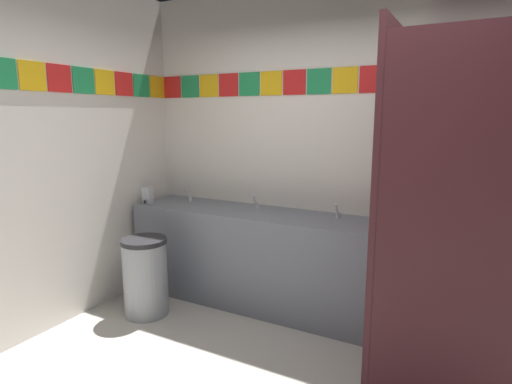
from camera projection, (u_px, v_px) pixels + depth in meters
name	position (u px, v px, depth m)	size (l,w,h in m)	color
wall_back	(344.00, 149.00, 3.56)	(3.83, 0.09, 2.82)	silver
wall_side	(7.00, 156.00, 2.97)	(0.09, 3.37, 2.82)	silver
vanity_counter	(252.00, 256.00, 3.79)	(2.28, 0.58, 0.86)	slate
faucet_left	(189.00, 196.00, 4.13)	(0.04, 0.10, 0.14)	silver
faucet_center	(256.00, 203.00, 3.78)	(0.04, 0.10, 0.14)	silver
faucet_right	(338.00, 212.00, 3.43)	(0.04, 0.10, 0.14)	silver
soap_dispenser	(148.00, 195.00, 4.04)	(0.09, 0.09, 0.16)	#B7BABF
stall_divider	(418.00, 218.00, 2.46)	(0.92, 1.30, 2.20)	#471E23
toilet	(487.00, 322.00, 2.85)	(0.39, 0.49, 0.74)	white
trash_bin	(146.00, 277.00, 3.57)	(0.38, 0.38, 0.68)	#999EA3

